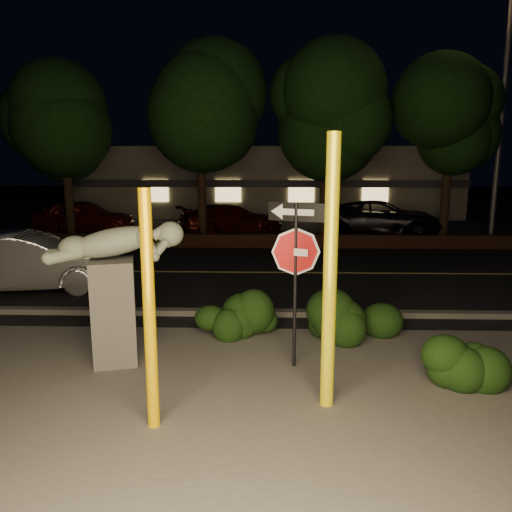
{
  "coord_description": "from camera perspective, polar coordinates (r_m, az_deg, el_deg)",
  "views": [
    {
      "loc": [
        0.38,
        -7.42,
        3.33
      ],
      "look_at": [
        0.1,
        1.41,
        1.6
      ],
      "focal_mm": 35.0,
      "sensor_mm": 36.0,
      "label": 1
    }
  ],
  "objects": [
    {
      "name": "parked_car_red",
      "position": [
        24.02,
        -19.08,
        4.32
      ],
      "size": [
        4.54,
        1.99,
        1.52
      ],
      "primitive_type": "imported",
      "rotation": [
        0.0,
        0.0,
        1.61
      ],
      "color": "maroon",
      "rests_on": "ground"
    },
    {
      "name": "building",
      "position": [
        32.44,
        1.12,
        8.71
      ],
      "size": [
        22.0,
        10.2,
        4.0
      ],
      "color": "#6A6355",
      "rests_on": "ground"
    },
    {
      "name": "signpost",
      "position": [
        7.77,
        4.55,
        0.42
      ],
      "size": [
        0.86,
        0.33,
        2.67
      ],
      "rotation": [
        0.0,
        0.0,
        -0.34
      ],
      "color": "black",
      "rests_on": "ground"
    },
    {
      "name": "sculpture",
      "position": [
        8.32,
        -15.84,
        -2.49
      ],
      "size": [
        2.18,
        1.09,
        2.33
      ],
      "rotation": [
        0.0,
        0.0,
        0.26
      ],
      "color": "#4C4944",
      "rests_on": "ground"
    },
    {
      "name": "patio",
      "position": [
        7.24,
        -1.48,
        -16.23
      ],
      "size": [
        14.0,
        6.0,
        0.02
      ],
      "primitive_type": "cube",
      "color": "#4C4944",
      "rests_on": "ground"
    },
    {
      "name": "parked_car_dark",
      "position": [
        22.73,
        14.14,
        4.23
      ],
      "size": [
        5.87,
        3.71,
        1.51
      ],
      "primitive_type": "imported",
      "rotation": [
        0.0,
        0.0,
        1.33
      ],
      "color": "black",
      "rests_on": "ground"
    },
    {
      "name": "tree_far_a",
      "position": [
        22.16,
        -21.25,
        15.55
      ],
      "size": [
        4.6,
        4.6,
        7.43
      ],
      "color": "black",
      "rests_on": "ground"
    },
    {
      "name": "tree_far_b",
      "position": [
        21.0,
        -6.45,
        18.45
      ],
      "size": [
        5.2,
        5.2,
        8.41
      ],
      "color": "black",
      "rests_on": "ground"
    },
    {
      "name": "ground",
      "position": [
        17.74,
        0.53,
        0.25
      ],
      "size": [
        90.0,
        90.0,
        0.0
      ],
      "primitive_type": "plane",
      "color": "black",
      "rests_on": "ground"
    },
    {
      "name": "parked_car_darkred",
      "position": [
        22.22,
        -2.82,
        4.2
      ],
      "size": [
        5.05,
        3.69,
        1.36
      ],
      "primitive_type": "imported",
      "rotation": [
        0.0,
        0.0,
        2.0
      ],
      "color": "#400D06",
      "rests_on": "ground"
    },
    {
      "name": "parking_lot",
      "position": [
        24.65,
        0.88,
        3.31
      ],
      "size": [
        40.0,
        12.0,
        0.01
      ],
      "primitive_type": "cube",
      "color": "black",
      "rests_on": "ground"
    },
    {
      "name": "streetlight",
      "position": [
        22.42,
        25.96,
        16.57
      ],
      "size": [
        1.49,
        0.43,
        9.91
      ],
      "rotation": [
        0.0,
        0.0,
        0.05
      ],
      "color": "#4E4E53",
      "rests_on": "ground"
    },
    {
      "name": "road",
      "position": [
        14.8,
        0.27,
        -1.91
      ],
      "size": [
        80.0,
        8.0,
        0.01
      ],
      "primitive_type": "cube",
      "color": "black",
      "rests_on": "ground"
    },
    {
      "name": "hedge_far_right",
      "position": [
        8.14,
        23.34,
        -10.51
      ],
      "size": [
        1.33,
        0.84,
        0.92
      ],
      "primitive_type": "ellipsoid",
      "rotation": [
        0.0,
        0.0,
        -0.01
      ],
      "color": "black",
      "rests_on": "ground"
    },
    {
      "name": "hedge_right",
      "position": [
        9.38,
        11.48,
        -6.38
      ],
      "size": [
        1.84,
        1.25,
        1.1
      ],
      "primitive_type": "ellipsoid",
      "rotation": [
        0.0,
        0.0,
        0.22
      ],
      "color": "black",
      "rests_on": "ground"
    },
    {
      "name": "brick_wall",
      "position": [
        18.98,
        0.61,
        1.73
      ],
      "size": [
        40.0,
        0.35,
        0.5
      ],
      "primitive_type": "cube",
      "color": "#472416",
      "rests_on": "ground"
    },
    {
      "name": "yellow_pole_right",
      "position": [
        6.57,
        8.46,
        -2.23
      ],
      "size": [
        0.18,
        0.18,
        3.66
      ],
      "primitive_type": "cylinder",
      "color": "yellow",
      "rests_on": "ground"
    },
    {
      "name": "silver_sedan",
      "position": [
        13.91,
        -24.63,
        -0.62
      ],
      "size": [
        4.81,
        2.47,
        1.51
      ],
      "primitive_type": "imported",
      "rotation": [
        0.0,
        0.0,
        1.77
      ],
      "color": "#AEAEB2",
      "rests_on": "ground"
    },
    {
      "name": "hedge_center",
      "position": [
        9.44,
        -1.81,
        -6.59
      ],
      "size": [
        1.89,
        1.09,
        0.93
      ],
      "primitive_type": "ellipsoid",
      "rotation": [
        0.0,
        0.0,
        -0.15
      ],
      "color": "black",
      "rests_on": "ground"
    },
    {
      "name": "lane_marking",
      "position": [
        14.8,
        0.27,
        -1.86
      ],
      "size": [
        80.0,
        0.12,
        0.0
      ],
      "primitive_type": "cube",
      "color": "#CBB851",
      "rests_on": "road"
    },
    {
      "name": "tree_far_c",
      "position": [
        20.46,
        8.09,
        17.5
      ],
      "size": [
        4.8,
        4.8,
        7.84
      ],
      "color": "black",
      "rests_on": "ground"
    },
    {
      "name": "curb",
      "position": [
        10.83,
        -0.31,
        -6.5
      ],
      "size": [
        80.0,
        0.25,
        0.12
      ],
      "primitive_type": "cube",
      "color": "#4C4944",
      "rests_on": "ground"
    },
    {
      "name": "yellow_pole_left",
      "position": [
        6.18,
        -12.09,
        -6.37
      ],
      "size": [
        0.15,
        0.15,
        3.0
      ],
      "primitive_type": "cylinder",
      "color": "#FFC100",
      "rests_on": "ground"
    },
    {
      "name": "tree_far_d",
      "position": [
        22.01,
        21.5,
        15.77
      ],
      "size": [
        4.4,
        4.4,
        7.42
      ],
      "color": "black",
      "rests_on": "ground"
    }
  ]
}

